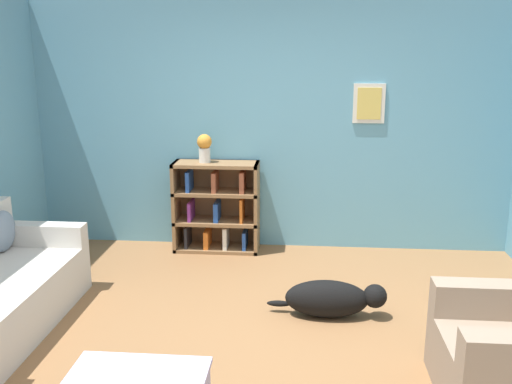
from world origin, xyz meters
name	(u,v)px	position (x,y,z in m)	size (l,w,h in m)	color
ground_plane	(251,346)	(0.00, 0.00, 0.00)	(14.00, 14.00, 0.00)	brown
wall_back	(271,126)	(0.00, 2.25, 1.30)	(5.60, 0.13, 2.60)	#609EB7
bookshelf	(217,207)	(-0.55, 2.03, 0.46)	(0.89, 0.35, 0.95)	olive
dog	(331,298)	(0.60, 0.52, 0.16)	(0.96, 0.27, 0.30)	black
vase	(204,147)	(-0.67, 2.01, 1.11)	(0.15, 0.15, 0.29)	silver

